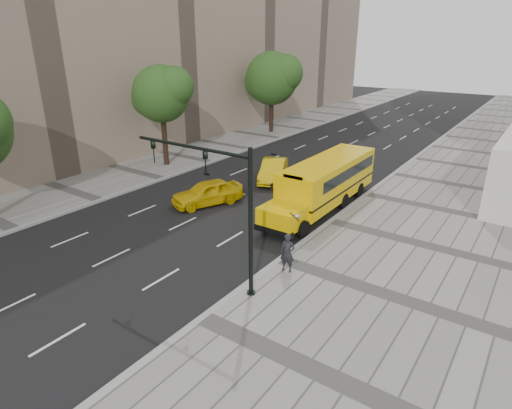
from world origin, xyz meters
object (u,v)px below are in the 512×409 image
Objects in this scene: taxi_far at (273,170)px; traffic_signal at (222,199)px; tree_b at (162,93)px; pedestrian at (287,253)px; taxi_near at (207,193)px; tree_c at (272,78)px; school_bus at (326,180)px.

traffic_signal is at bearing -89.62° from taxi_far.
tree_b is 4.46× the size of pedestrian.
tree_b is 1.77× the size of taxi_near.
school_bus is (14.89, -16.69, -4.20)m from tree_c.
taxi_near is at bearing 139.69° from pedestrian.
tree_b is at bearing -90.08° from tree_c.
taxi_near is 9.88m from pedestrian.
tree_c reaches higher than traffic_signal.
school_bus is 11.31m from traffic_signal.
tree_c is 1.37× the size of traffic_signal.
taxi_near is 2.52× the size of pedestrian.
pedestrian is 4.24m from traffic_signal.
taxi_near is at bearing -67.67° from tree_c.
tree_c reaches higher than tree_b.
tree_c is 31.01m from pedestrian.
tree_b reaches higher than school_bus.
pedestrian is (17.26, -25.29, -4.90)m from tree_c.
taxi_near is (8.53, -4.67, -5.17)m from tree_b.
tree_b is 10.86m from taxi_far.
school_bus is at bearing -48.25° from tree_c.
taxi_near is at bearing -121.52° from taxi_far.
school_bus is 8.95m from pedestrian.
traffic_signal reaches higher than taxi_near.
school_bus is 6.30× the size of pedestrian.
tree_c is 17.73m from taxi_far.
tree_b is at bearing 175.72° from taxi_near.
tree_c is 31.87m from traffic_signal.
pedestrian is at bearing -78.88° from taxi_far.
pedestrian is at bearing -74.59° from school_bus.
traffic_signal is (0.69, -11.05, 2.33)m from school_bus.
school_bus is 2.42× the size of taxi_far.
taxi_far is at bearing -56.57° from tree_c.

